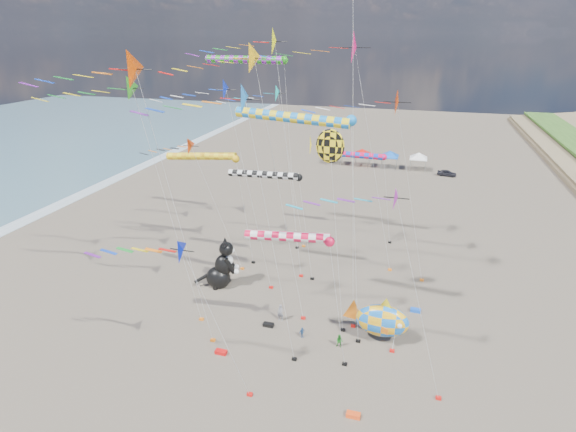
# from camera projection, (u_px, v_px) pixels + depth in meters

# --- Properties ---
(ground) EXTENTS (260.00, 260.00, 0.00)m
(ground) POSITION_uv_depth(u_px,v_px,m) (255.00, 407.00, 29.68)
(ground) COLOR #50463B
(ground) RESTS_ON ground
(delta_kite_0) EXTENTS (10.51, 2.53, 23.60)m
(delta_kite_0) POSITION_uv_depth(u_px,v_px,m) (270.00, 44.00, 37.98)
(delta_kite_0) COLOR #F5FE0E
(delta_kite_0) RESTS_ON ground
(delta_kite_1) EXTENTS (14.65, 3.23, 23.41)m
(delta_kite_1) POSITION_uv_depth(u_px,v_px,m) (360.00, 49.00, 39.71)
(delta_kite_1) COLOR #E11262
(delta_kite_1) RESTS_ON ground
(delta_kite_2) EXTENTS (13.71, 2.08, 20.22)m
(delta_kite_2) POSITION_uv_depth(u_px,v_px,m) (107.00, 93.00, 33.14)
(delta_kite_2) COLOR #288C1D
(delta_kite_2) RESTS_ON ground
(delta_kite_3) EXTENTS (10.55, 1.76, 11.89)m
(delta_kite_3) POSITION_uv_depth(u_px,v_px,m) (167.00, 246.00, 27.94)
(delta_kite_3) COLOR #0518B4
(delta_kite_3) RESTS_ON ground
(delta_kite_4) EXTENTS (8.96, 1.84, 13.79)m
(delta_kite_4) POSITION_uv_depth(u_px,v_px,m) (197.00, 149.00, 43.32)
(delta_kite_4) COLOR #DD3E0D
(delta_kite_4) RESTS_ON ground
(delta_kite_5) EXTENTS (10.34, 1.94, 19.63)m
(delta_kite_5) POSITION_uv_depth(u_px,v_px,m) (218.00, 92.00, 37.72)
(delta_kite_5) COLOR #0F27BE
(delta_kite_5) RESTS_ON ground
(delta_kite_6) EXTENTS (10.11, 2.34, 22.54)m
(delta_kite_6) POSITION_uv_depth(u_px,v_px,m) (259.00, 61.00, 31.74)
(delta_kite_6) COLOR yellow
(delta_kite_6) RESTS_ON ground
(delta_kite_7) EXTENTS (12.88, 2.67, 18.73)m
(delta_kite_7) POSITION_uv_depth(u_px,v_px,m) (384.00, 103.00, 39.59)
(delta_kite_7) COLOR red
(delta_kite_7) RESTS_ON ground
(delta_kite_8) EXTENTS (9.92, 1.91, 18.28)m
(delta_kite_8) POSITION_uv_depth(u_px,v_px,m) (266.00, 95.00, 46.62)
(delta_kite_8) COLOR #15D9D2
(delta_kite_8) RESTS_ON ground
(delta_kite_10) EXTENTS (11.93, 2.73, 22.24)m
(delta_kite_10) POSITION_uv_depth(u_px,v_px,m) (140.00, 71.00, 29.18)
(delta_kite_10) COLOR #DF4304
(delta_kite_10) RESTS_ON ground
(delta_kite_11) EXTENTS (10.30, 1.62, 15.01)m
(delta_kite_11) POSITION_uv_depth(u_px,v_px,m) (373.00, 200.00, 26.49)
(delta_kite_11) COLOR purple
(delta_kite_11) RESTS_ON ground
(delta_kite_12) EXTENTS (10.01, 2.12, 20.34)m
(delta_kite_12) POSITION_uv_depth(u_px,v_px,m) (243.00, 103.00, 27.63)
(delta_kite_12) COLOR #2180E1
(delta_kite_12) RESTS_ON ground
(windsock_0) EXTENTS (8.64, 0.71, 10.91)m
(windsock_0) POSITION_uv_depth(u_px,v_px,m) (267.00, 175.00, 42.24)
(windsock_0) COLOR black
(windsock_0) RESTS_ON ground
(windsock_1) EXTENTS (7.60, 0.72, 10.35)m
(windsock_1) POSITION_uv_depth(u_px,v_px,m) (292.00, 238.00, 30.72)
(windsock_1) COLOR red
(windsock_1) RESTS_ON ground
(windsock_2) EXTENTS (9.88, 0.76, 17.94)m
(windsock_2) POSITION_uv_depth(u_px,v_px,m) (297.00, 119.00, 30.64)
(windsock_2) COLOR blue
(windsock_2) RESTS_ON ground
(windsock_3) EXTENTS (10.11, 0.82, 20.85)m
(windsock_3) POSITION_uv_depth(u_px,v_px,m) (248.00, 61.00, 45.19)
(windsock_3) COLOR #208C19
(windsock_3) RESTS_ON ground
(windsock_4) EXTENTS (6.96, 0.70, 10.64)m
(windsock_4) POSITION_uv_depth(u_px,v_px,m) (363.00, 156.00, 49.93)
(windsock_4) COLOR #DF0F46
(windsock_4) RESTS_ON ground
(windsock_5) EXTENTS (9.18, 0.79, 11.80)m
(windsock_5) POSITION_uv_depth(u_px,v_px,m) (205.00, 157.00, 45.18)
(windsock_5) COLOR gold
(windsock_5) RESTS_ON ground
(angelfish_kite) EXTENTS (3.74, 3.02, 16.33)m
(angelfish_kite) POSITION_uv_depth(u_px,v_px,m) (327.00, 148.00, 33.95)
(angelfish_kite) COLOR yellow
(angelfish_kite) RESTS_ON ground
(cat_inflatable) EXTENTS (4.12, 3.09, 4.99)m
(cat_inflatable) POSITION_uv_depth(u_px,v_px,m) (220.00, 264.00, 42.88)
(cat_inflatable) COLOR black
(cat_inflatable) RESTS_ON ground
(fish_inflatable) EXTENTS (5.61, 2.46, 4.13)m
(fish_inflatable) POSITION_uv_depth(u_px,v_px,m) (381.00, 321.00, 35.21)
(fish_inflatable) COLOR blue
(fish_inflatable) RESTS_ON ground
(person_adult) EXTENTS (0.58, 0.40, 1.54)m
(person_adult) POSITION_uv_depth(u_px,v_px,m) (281.00, 313.00, 38.33)
(person_adult) COLOR slate
(person_adult) RESTS_ON ground
(child_green) EXTENTS (0.61, 0.50, 1.14)m
(child_green) POSITION_uv_depth(u_px,v_px,m) (340.00, 341.00, 35.12)
(child_green) COLOR #1E7B21
(child_green) RESTS_ON ground
(child_blue) EXTENTS (0.54, 0.56, 0.94)m
(child_blue) POSITION_uv_depth(u_px,v_px,m) (302.00, 332.00, 36.32)
(child_blue) COLOR #275291
(child_blue) RESTS_ON ground
(kite_bag_0) EXTENTS (0.90, 0.44, 0.30)m
(kite_bag_0) POSITION_uv_depth(u_px,v_px,m) (268.00, 325.00, 37.78)
(kite_bag_0) COLOR black
(kite_bag_0) RESTS_ON ground
(kite_bag_1) EXTENTS (0.90, 0.44, 0.30)m
(kite_bag_1) POSITION_uv_depth(u_px,v_px,m) (416.00, 310.00, 39.76)
(kite_bag_1) COLOR blue
(kite_bag_1) RESTS_ON ground
(kite_bag_2) EXTENTS (0.90, 0.44, 0.30)m
(kite_bag_2) POSITION_uv_depth(u_px,v_px,m) (221.00, 352.00, 34.55)
(kite_bag_2) COLOR red
(kite_bag_2) RESTS_ON ground
(kite_bag_3) EXTENTS (0.90, 0.44, 0.30)m
(kite_bag_3) POSITION_uv_depth(u_px,v_px,m) (353.00, 415.00, 28.86)
(kite_bag_3) COLOR #FF4A15
(kite_bag_3) RESTS_ON ground
(tent_row) EXTENTS (19.20, 4.20, 3.80)m
(tent_row) POSITION_uv_depth(u_px,v_px,m) (376.00, 151.00, 81.43)
(tent_row) COLOR silver
(tent_row) RESTS_ON ground
(parked_car) EXTENTS (3.34, 1.74, 1.08)m
(parked_car) POSITION_uv_depth(u_px,v_px,m) (447.00, 173.00, 77.40)
(parked_car) COLOR #26262D
(parked_car) RESTS_ON ground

